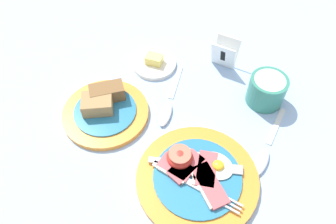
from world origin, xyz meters
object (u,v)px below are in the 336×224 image
Objects in this scene: breakfast_plate at (196,176)px; butter_dish at (154,63)px; bread_plate at (105,108)px; sugar_cup at (267,90)px; number_card at (225,54)px; teaspoon_near_cup at (265,152)px; teaspoon_by_saucer at (168,105)px.

butter_dish is (-0.23, 0.23, -0.00)m from breakfast_plate.
sugar_cup is (0.30, 0.21, 0.02)m from bread_plate.
sugar_cup is 0.28m from butter_dish.
number_card reaches higher than sugar_cup.
teaspoon_near_cup is at bearing 51.22° from breakfast_plate.
number_card reaches higher than breakfast_plate.
teaspoon_by_saucer is at bearing 136.66° from breakfast_plate.
number_card reaches higher than bread_plate.
sugar_cup is at bearing 35.68° from bread_plate.
sugar_cup is (0.05, 0.26, 0.03)m from breakfast_plate.
bread_plate reaches higher than breakfast_plate.
breakfast_plate is 2.85× the size of sugar_cup.
number_card is at bearing 154.88° from sugar_cup.
butter_dish is 0.14m from teaspoon_by_saucer.
teaspoon_by_saucer is (0.11, 0.09, -0.01)m from bread_plate.
sugar_cup is at bearing 108.77° from teaspoon_by_saucer.
teaspoon_near_cup is at bearing -68.86° from sugar_cup.
sugar_cup is at bearing -27.68° from number_card.
butter_dish reaches higher than teaspoon_by_saucer.
breakfast_plate is 1.23× the size of teaspoon_near_cup.
number_card is at bearing -138.29° from teaspoon_near_cup.
bread_plate is (-0.25, 0.04, 0.00)m from breakfast_plate.
teaspoon_near_cup is at bearing 72.06° from teaspoon_by_saucer.
sugar_cup reaches higher than butter_dish.
butter_dish is 0.18m from number_card.
bread_plate is 0.37m from sugar_cup.
sugar_cup is 0.15m from teaspoon_near_cup.
butter_dish is 0.35m from teaspoon_near_cup.
bread_plate is 2.62× the size of number_card.
breakfast_plate is 0.33m from number_card.
teaspoon_by_saucer is 0.99× the size of teaspoon_near_cup.
number_card is at bearing 30.77° from butter_dish.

